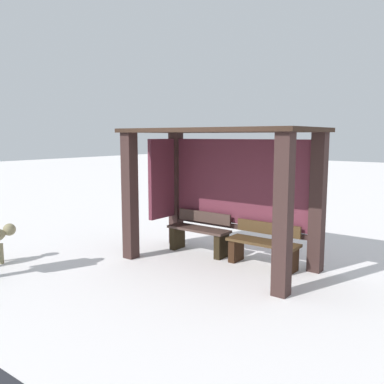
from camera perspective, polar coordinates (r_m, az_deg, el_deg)
The scene contains 4 objects.
ground_plane at distance 7.02m, azimuth 3.67°, elevation -9.95°, with size 60.00×60.00×0.00m, color white.
bus_shelter at distance 6.94m, azimuth 3.97°, elevation 2.65°, with size 3.20×1.59×2.27m.
bench_left_inside at distance 7.57m, azimuth 1.04°, elevation -5.85°, with size 1.21×0.38×0.75m.
bench_center_inside at distance 6.91m, azimuth 9.91°, elevation -7.49°, with size 1.21×0.39×0.71m.
Camera 1 is at (3.68, -5.58, 2.14)m, focal length 38.30 mm.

